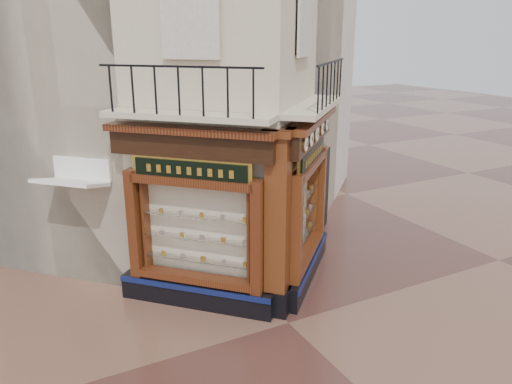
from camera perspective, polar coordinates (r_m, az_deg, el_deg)
ground at (r=10.70m, az=3.73°, el=-14.70°), size 80.00×80.00×0.00m
main_building at (r=14.67m, az=-9.02°, el=18.45°), size 11.31×11.31×12.00m
neighbour_left at (r=16.50m, az=-20.34°, el=15.75°), size 11.31×11.31×11.00m
neighbour_right at (r=17.88m, az=-3.80°, el=16.79°), size 11.31×11.31×11.00m
shopfront_left at (r=10.54m, az=-7.09°, el=-3.31°), size 2.86×2.86×3.98m
shopfront_right at (r=11.75m, az=5.83°, el=-1.07°), size 2.86×2.86×3.98m
corner_pilaster at (r=10.21m, az=2.49°, el=-4.08°), size 0.85×0.85×3.98m
balcony at (r=10.47m, az=-0.08°, el=9.35°), size 5.94×2.97×1.03m
clock_a at (r=10.05m, az=5.64°, el=5.48°), size 0.27×0.27×0.33m
clock_b at (r=10.59m, az=6.28°, el=6.07°), size 0.28×0.28×0.35m
clock_c at (r=11.18m, az=6.90°, el=6.65°), size 0.31×0.31×0.39m
clock_d at (r=11.84m, az=7.52°, el=7.23°), size 0.27×0.27×0.33m
clock_e at (r=12.44m, az=8.03°, el=7.70°), size 0.28×0.28×0.35m
awning at (r=12.49m, az=-19.17°, el=-10.71°), size 1.64×1.64×0.27m
signboard_left at (r=10.13m, az=-7.50°, el=2.49°), size 1.90×1.90×0.51m
signboard_right at (r=11.43m, az=6.38°, el=4.24°), size 1.89×1.89×0.51m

